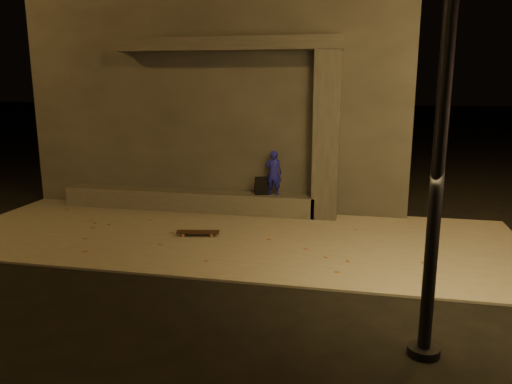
% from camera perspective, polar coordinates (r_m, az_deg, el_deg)
% --- Properties ---
extents(ground, '(120.00, 120.00, 0.00)m').
position_cam_1_polar(ground, '(8.05, -6.72, -9.39)').
color(ground, black).
rests_on(ground, ground).
extents(sidewalk, '(11.00, 4.40, 0.04)m').
position_cam_1_polar(sidewalk, '(9.84, -2.99, -5.06)').
color(sidewalk, '#6A655D').
rests_on(sidewalk, ground).
extents(building, '(9.00, 5.10, 5.22)m').
position_cam_1_polar(building, '(13.99, -2.29, 10.94)').
color(building, '#363431').
rests_on(building, ground).
extents(ledge, '(6.00, 0.55, 0.45)m').
position_cam_1_polar(ledge, '(11.83, -7.84, -0.92)').
color(ledge, '#4B4844').
rests_on(ledge, sidewalk).
extents(column, '(0.55, 0.55, 3.60)m').
position_cam_1_polar(column, '(10.89, 8.05, 6.33)').
color(column, '#363431').
rests_on(column, sidewalk).
extents(canopy, '(5.00, 0.70, 0.28)m').
position_cam_1_polar(canopy, '(11.28, -3.31, 16.51)').
color(canopy, '#363431').
rests_on(canopy, column).
extents(skateboarder, '(0.38, 0.26, 1.01)m').
position_cam_1_polar(skateboarder, '(11.15, 2.03, 2.21)').
color(skateboarder, '#18189F').
rests_on(skateboarder, ledge).
extents(backpack, '(0.34, 0.28, 0.42)m').
position_cam_1_polar(backpack, '(11.27, 0.63, 0.46)').
color(backpack, black).
rests_on(backpack, ledge).
extents(skateboard, '(0.86, 0.36, 0.09)m').
position_cam_1_polar(skateboard, '(9.83, -6.66, -4.58)').
color(skateboard, black).
rests_on(skateboard, sidewalk).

